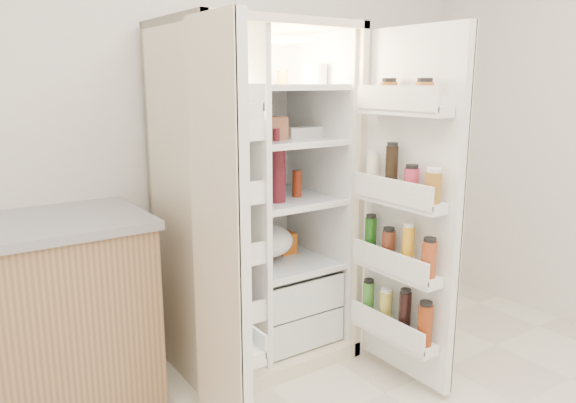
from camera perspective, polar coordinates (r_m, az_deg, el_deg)
wall_back at (r=3.13m, az=-9.56°, el=9.41°), size 4.00×0.02×2.70m
refrigerator at (r=3.00m, az=-3.59°, el=-2.34°), size 0.92×0.70×1.80m
freezer_door at (r=2.21m, az=-7.05°, el=-3.86°), size 0.15×0.40×1.72m
fridge_door at (r=2.72m, az=12.50°, el=-1.29°), size 0.17×0.58×1.72m
kitchen_counter at (r=2.76m, az=-27.47°, el=-11.42°), size 1.26×0.67×0.91m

